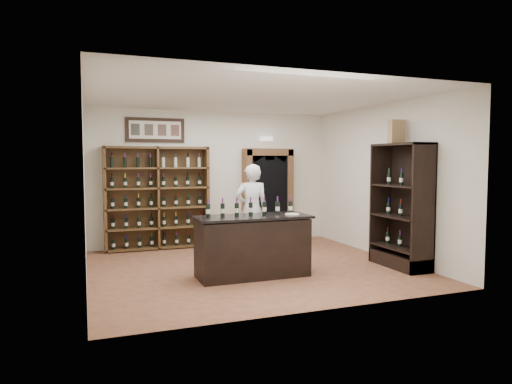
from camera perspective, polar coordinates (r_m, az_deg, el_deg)
floor at (r=8.22m, az=-0.57°, el=-9.39°), size 5.50×5.50×0.00m
ceiling at (r=8.07m, az=-0.58°, el=11.80°), size 5.50×5.50×0.00m
wall_back at (r=10.39m, az=-5.30°, el=1.75°), size 5.50×0.04×3.00m
wall_left at (r=7.53m, az=-20.65°, el=0.67°), size 0.04×5.00×3.00m
wall_right at (r=9.31m, az=15.54°, el=1.37°), size 0.04×5.00×3.00m
wine_shelf at (r=9.99m, az=-12.24°, el=-0.71°), size 2.20×0.38×2.20m
framed_picture at (r=10.11m, az=-12.48°, el=7.57°), size 1.25×0.04×0.52m
arched_doorway at (r=10.65m, az=1.46°, el=-0.13°), size 1.17×0.35×2.17m
emergency_light at (r=10.72m, az=1.29°, el=6.65°), size 0.30×0.10×0.10m
tasting_counter at (r=7.50m, az=-0.44°, el=-6.83°), size 1.88×0.78×1.00m
counter_bottle_0 at (r=7.28m, az=-6.01°, el=-2.30°), size 0.07×0.07×0.30m
counter_bottle_1 at (r=7.34m, az=-4.20°, el=-2.24°), size 0.07×0.07×0.30m
counter_bottle_2 at (r=7.41m, az=-2.42°, el=-2.17°), size 0.07×0.07×0.30m
counter_bottle_3 at (r=7.49m, az=-0.67°, el=-2.10°), size 0.07×0.07×0.30m
counter_bottle_4 at (r=7.58m, az=1.03°, el=-2.03°), size 0.07×0.07×0.30m
counter_bottle_5 at (r=7.67m, az=2.70°, el=-1.97°), size 0.07×0.07×0.30m
counter_bottle_6 at (r=7.77m, az=4.33°, el=-1.90°), size 0.07×0.07×0.30m
side_cabinet at (r=8.53m, az=17.78°, el=-3.94°), size 0.48×1.20×2.20m
shopkeeper at (r=9.15m, az=-0.54°, el=-2.23°), size 0.73×0.55×1.82m
plate at (r=7.57m, az=4.56°, el=-2.79°), size 0.24×0.24×0.02m
wine_crate at (r=8.60m, az=17.17°, el=7.21°), size 0.30×0.13×0.42m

